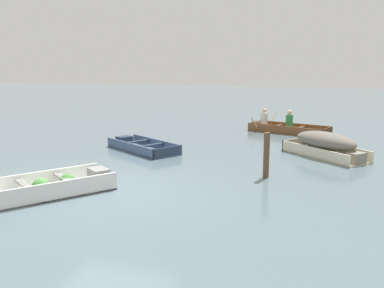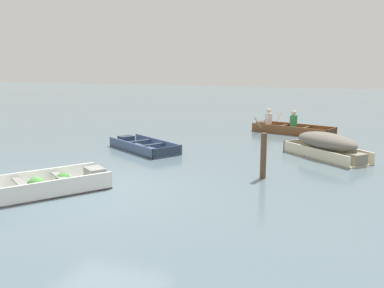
{
  "view_description": "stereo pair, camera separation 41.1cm",
  "coord_description": "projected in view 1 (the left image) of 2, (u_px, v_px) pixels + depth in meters",
  "views": [
    {
      "loc": [
        4.49,
        -7.95,
        2.75
      ],
      "look_at": [
        0.72,
        3.93,
        0.35
      ],
      "focal_mm": 40.0,
      "sensor_mm": 36.0,
      "label": 1
    },
    {
      "loc": [
        4.88,
        -7.82,
        2.75
      ],
      "look_at": [
        0.72,
        3.93,
        0.35
      ],
      "focal_mm": 40.0,
      "sensor_mm": 36.0,
      "label": 2
    }
  ],
  "objects": [
    {
      "name": "ground_plane",
      "position": [
        106.0,
        190.0,
        9.3
      ],
      "size": [
        80.0,
        80.0,
        0.0
      ],
      "primitive_type": "plane",
      "color": "slate"
    },
    {
      "name": "skiff_cream_mid_moored",
      "position": [
        326.0,
        143.0,
        12.5
      ],
      "size": [
        2.58,
        2.46,
        0.74
      ],
      "color": "beige",
      "rests_on": "ground"
    },
    {
      "name": "dinghy_white_foreground",
      "position": [
        52.0,
        187.0,
        9.02
      ],
      "size": [
        2.5,
        2.87,
        0.41
      ],
      "color": "white",
      "rests_on": "ground"
    },
    {
      "name": "mooring_post",
      "position": [
        266.0,
        155.0,
        10.25
      ],
      "size": [
        0.14,
        0.14,
        1.1
      ],
      "primitive_type": "cylinder",
      "color": "brown",
      "rests_on": "ground"
    },
    {
      "name": "skiff_slate_blue_near_moored",
      "position": [
        141.0,
        147.0,
        13.56
      ],
      "size": [
        2.78,
        2.29,
        0.3
      ],
      "color": "#475B7F",
      "rests_on": "ground"
    },
    {
      "name": "rowboat_wooden_brown_with_crew",
      "position": [
        284.0,
        128.0,
        16.93
      ],
      "size": [
        3.27,
        2.4,
        0.9
      ],
      "color": "brown",
      "rests_on": "ground"
    }
  ]
}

